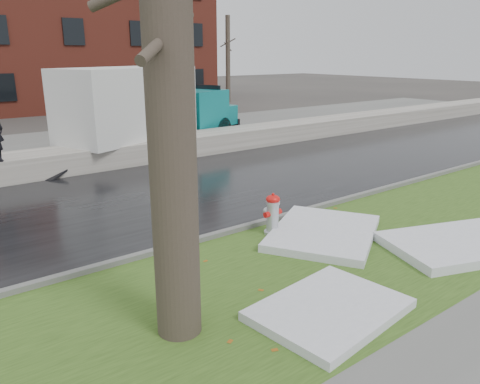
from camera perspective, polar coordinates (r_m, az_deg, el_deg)
ground at (r=9.69m, az=5.15°, el=-6.17°), size 120.00×120.00×0.00m
verge at (r=8.88m, az=10.63°, el=-8.46°), size 60.00×4.50×0.04m
road at (r=13.16m, az=-8.13°, el=-0.02°), size 60.00×7.00×0.03m
parking_lot at (r=20.82m, az=-19.76°, el=5.31°), size 60.00×9.00×0.03m
curb at (r=10.37m, az=1.43°, el=-4.13°), size 60.00×0.15×0.14m
snowbank at (r=16.76m, az=-15.28°, el=4.43°), size 60.00×1.60×0.75m
brick_building at (r=37.46m, az=-26.01°, el=16.94°), size 26.00×12.00×10.00m
bg_tree_right at (r=37.70m, az=-1.48°, el=15.97°), size 1.40×1.62×6.50m
fire_hydrant at (r=9.87m, az=3.98°, el=-2.49°), size 0.43×0.37×0.90m
tree at (r=5.76m, az=-8.79°, el=17.57°), size 1.39×1.61×7.57m
box_truck at (r=18.48m, az=-11.22°, el=10.02°), size 9.70×5.01×3.26m
snow_patch_near at (r=10.00m, az=10.16°, el=-4.89°), size 3.26×3.05×0.16m
snow_patch_far at (r=7.23m, az=10.88°, el=-13.88°), size 2.36×1.83×0.14m
snow_patch_side at (r=10.22m, az=25.22°, el=-5.76°), size 3.24×2.64×0.18m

